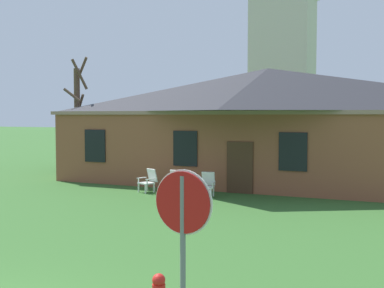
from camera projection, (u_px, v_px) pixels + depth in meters
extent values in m
cube|color=brown|center=(267.00, 147.00, 23.94)|extent=(18.25, 10.00, 3.20)
cube|color=#926D5E|center=(268.00, 113.00, 23.84)|extent=(18.62, 10.20, 0.16)
pyramid|color=#28282D|center=(268.00, 90.00, 23.78)|extent=(18.98, 10.40, 2.14)
cube|color=black|center=(95.00, 146.00, 22.01)|extent=(1.10, 0.06, 1.50)
cube|color=black|center=(185.00, 148.00, 20.22)|extent=(1.10, 0.06, 1.50)
cube|color=black|center=(293.00, 152.00, 18.42)|extent=(1.10, 0.06, 1.50)
cube|color=#422819|center=(240.00, 168.00, 19.31)|extent=(1.10, 0.06, 2.10)
cube|color=beige|center=(283.00, 75.00, 40.46)|extent=(4.80, 4.80, 13.17)
cylinder|color=slate|center=(183.00, 274.00, 5.85)|extent=(0.07, 0.07, 2.42)
cylinder|color=white|center=(183.00, 202.00, 5.81)|extent=(0.80, 0.12, 0.81)
cylinder|color=#B71414|center=(182.00, 202.00, 5.79)|extent=(0.76, 0.11, 0.76)
cube|color=silver|center=(145.00, 189.00, 19.27)|extent=(0.07, 0.07, 0.36)
cube|color=silver|center=(139.00, 188.00, 19.60)|extent=(0.07, 0.07, 0.36)
cube|color=silver|center=(154.00, 188.00, 19.57)|extent=(0.07, 0.07, 0.36)
cube|color=silver|center=(147.00, 187.00, 19.91)|extent=(0.07, 0.07, 0.36)
cube|color=silver|center=(146.00, 183.00, 19.58)|extent=(0.70, 0.69, 0.05)
cube|color=silver|center=(152.00, 175.00, 19.77)|extent=(0.55, 0.38, 0.54)
cube|color=silver|center=(150.00, 179.00, 19.34)|extent=(0.24, 0.45, 0.03)
cube|color=silver|center=(147.00, 182.00, 19.24)|extent=(0.05, 0.05, 0.22)
cube|color=silver|center=(142.00, 178.00, 19.76)|extent=(0.24, 0.45, 0.03)
cube|color=silver|center=(138.00, 181.00, 19.66)|extent=(0.05, 0.05, 0.22)
cube|color=white|center=(175.00, 191.00, 18.79)|extent=(0.05, 0.05, 0.36)
cube|color=white|center=(165.00, 190.00, 19.00)|extent=(0.05, 0.05, 0.36)
cube|color=white|center=(181.00, 190.00, 19.19)|extent=(0.05, 0.05, 0.36)
cube|color=white|center=(171.00, 189.00, 19.39)|extent=(0.05, 0.05, 0.36)
cube|color=white|center=(173.00, 185.00, 19.08)|extent=(0.57, 0.55, 0.05)
cube|color=white|center=(177.00, 176.00, 19.34)|extent=(0.52, 0.22, 0.54)
cube|color=white|center=(179.00, 180.00, 18.92)|extent=(0.09, 0.47, 0.03)
cube|color=white|center=(177.00, 184.00, 18.78)|extent=(0.04, 0.04, 0.22)
cube|color=white|center=(166.00, 180.00, 19.18)|extent=(0.09, 0.47, 0.03)
cube|color=white|center=(164.00, 183.00, 19.04)|extent=(0.04, 0.04, 0.22)
cube|color=white|center=(178.00, 195.00, 17.76)|extent=(0.06, 0.06, 0.36)
cube|color=white|center=(169.00, 194.00, 18.05)|extent=(0.06, 0.06, 0.36)
cube|color=white|center=(186.00, 194.00, 18.11)|extent=(0.06, 0.06, 0.36)
cube|color=white|center=(177.00, 193.00, 18.39)|extent=(0.06, 0.06, 0.36)
cube|color=white|center=(178.00, 189.00, 18.07)|extent=(0.66, 0.64, 0.05)
cube|color=white|center=(183.00, 180.00, 18.29)|extent=(0.54, 0.32, 0.54)
cube|color=white|center=(183.00, 184.00, 17.86)|extent=(0.18, 0.47, 0.03)
cube|color=white|center=(180.00, 188.00, 17.74)|extent=(0.05, 0.05, 0.22)
cube|color=white|center=(171.00, 183.00, 18.22)|extent=(0.18, 0.47, 0.03)
cube|color=white|center=(169.00, 186.00, 18.10)|extent=(0.05, 0.05, 0.22)
cube|color=silver|center=(211.00, 194.00, 18.18)|extent=(0.06, 0.06, 0.36)
cube|color=silver|center=(199.00, 193.00, 18.30)|extent=(0.06, 0.06, 0.36)
cube|color=silver|center=(214.00, 192.00, 18.61)|extent=(0.06, 0.06, 0.36)
cube|color=silver|center=(202.00, 191.00, 18.73)|extent=(0.06, 0.06, 0.36)
cube|color=silver|center=(206.00, 187.00, 18.44)|extent=(0.60, 0.59, 0.05)
cube|color=silver|center=(208.00, 179.00, 18.72)|extent=(0.53, 0.26, 0.54)
cube|color=silver|center=(214.00, 183.00, 18.33)|extent=(0.12, 0.47, 0.03)
cube|color=silver|center=(213.00, 186.00, 18.18)|extent=(0.04, 0.04, 0.22)
cube|color=silver|center=(199.00, 182.00, 18.49)|extent=(0.12, 0.47, 0.03)
cube|color=silver|center=(198.00, 185.00, 18.34)|extent=(0.04, 0.04, 0.22)
cylinder|color=brown|center=(77.00, 118.00, 29.03)|extent=(0.36, 0.36, 6.00)
cylinder|color=brown|center=(79.00, 74.00, 28.51)|extent=(0.68, 0.97, 1.81)
cylinder|color=brown|center=(72.00, 95.00, 28.44)|extent=(1.17, 0.28, 0.87)
cylinder|color=brown|center=(82.00, 69.00, 29.20)|extent=(0.99, 0.35, 1.43)
cylinder|color=brown|center=(81.00, 102.00, 29.16)|extent=(0.68, 0.38, 0.99)
sphere|color=red|center=(159.00, 280.00, 7.14)|extent=(0.20, 0.20, 0.20)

